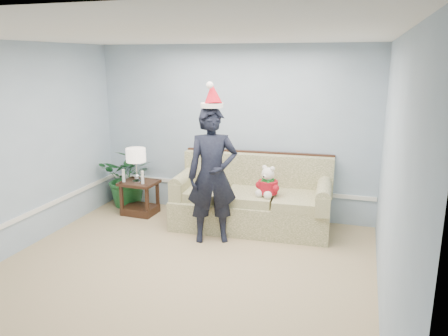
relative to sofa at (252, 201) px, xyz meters
name	(u,v)px	position (x,y,z in m)	size (l,w,h in m)	color
room_shell	(165,168)	(-0.45, -2.02, 0.97)	(4.54, 5.04, 2.74)	tan
wainscot_trim	(128,204)	(-1.63, -0.85, 0.07)	(4.49, 4.99, 0.06)	white
sofa	(252,201)	(0.00, 0.00, 0.00)	(2.37, 1.14, 1.08)	#52612D
side_table	(140,201)	(-1.87, -0.06, -0.17)	(0.59, 0.50, 0.55)	#3D2016
table_lamp	(136,157)	(-1.88, -0.11, 0.59)	(0.31, 0.31, 0.56)	silver
candle_pair	(133,177)	(-1.92, -0.16, 0.26)	(0.39, 0.05, 0.21)	silver
houseplant	(129,177)	(-2.23, 0.26, 0.13)	(0.92, 0.80, 1.02)	#1A5426
man	(212,176)	(-0.39, -0.70, 0.55)	(0.68, 0.45, 1.87)	black
santa_hat	(212,96)	(-0.39, -0.68, 1.62)	(0.41, 0.43, 0.35)	white
teddy_bear	(268,185)	(0.28, -0.23, 0.35)	(0.35, 0.35, 0.45)	white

